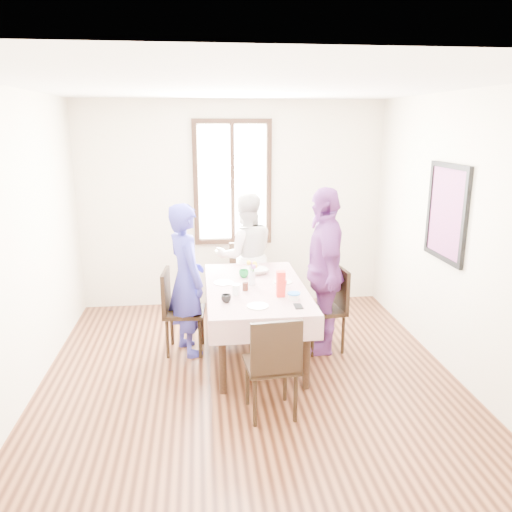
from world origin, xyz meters
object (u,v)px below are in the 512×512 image
dining_table (255,321)px  chair_right (323,309)px  chair_far (245,281)px  person_right (323,271)px  chair_left (185,311)px  person_far (245,256)px  chair_near (271,364)px  person_left (185,280)px

dining_table → chair_right: chair_right is taller
chair_far → person_right: 1.38m
chair_left → chair_right: bearing=90.9°
chair_left → person_far: person_far is taller
chair_far → person_far: person_far is taller
chair_far → person_far: size_ratio=0.57×
chair_near → chair_left: bearing=114.9°
chair_right → chair_far: (-0.74, 1.10, 0.00)m
person_left → person_far: person_left is taller
chair_far → chair_left: bearing=60.0°
chair_far → person_left: 1.28m
person_right → person_far: bearing=-139.8°
chair_right → chair_left: bearing=80.2°
chair_left → person_right: bearing=90.9°
dining_table → person_far: bearing=90.0°
person_left → chair_left: bearing=67.7°
chair_right → person_far: person_far is taller
chair_near → person_right: size_ratio=0.51×
chair_left → chair_right: 1.49m
person_far → person_right: (0.72, -1.07, 0.10)m
dining_table → chair_near: (-0.00, -1.15, 0.08)m
chair_left → person_left: (0.02, 0.00, 0.36)m
chair_left → chair_far: bearing=148.0°
chair_right → person_left: (-1.47, 0.10, 0.36)m
person_far → chair_left: bearing=46.3°
person_left → person_right: (1.45, -0.10, 0.08)m
dining_table → person_left: (-0.72, 0.16, 0.44)m
dining_table → chair_right: size_ratio=1.83×
dining_table → person_right: (0.72, 0.05, 0.51)m
chair_left → person_far: 1.27m
chair_left → person_right: size_ratio=0.51×
chair_left → chair_near: 1.50m
dining_table → person_left: person_left is taller
person_left → chair_right: bearing=-116.4°
dining_table → chair_far: chair_far is taller
chair_left → person_left: bearing=94.9°
person_far → chair_near: bearing=83.7°
chair_right → chair_far: 1.32m
chair_far → person_right: person_right is taller
chair_left → chair_right: (1.49, -0.10, 0.00)m
chair_near → chair_right: bearing=53.3°
dining_table → chair_near: bearing=-90.0°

